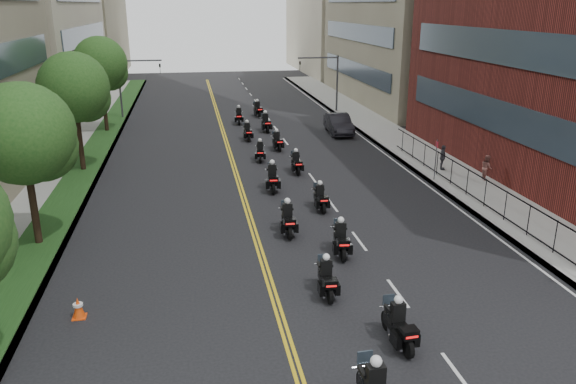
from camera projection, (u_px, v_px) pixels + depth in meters
name	position (u px, v px, depth m)	size (l,w,h in m)	color
sidewalk_right	(415.00, 151.00, 41.30)	(4.00, 90.00, 0.15)	gray
sidewalk_left	(74.00, 167.00, 37.34)	(4.00, 90.00, 0.15)	gray
grass_strip	(86.00, 165.00, 37.45)	(2.00, 90.00, 0.04)	#193A15
iron_fence	(495.00, 199.00, 28.73)	(0.05, 28.00, 1.50)	black
street_trees	(59.00, 108.00, 29.92)	(4.40, 38.40, 7.98)	#332416
traffic_signal_right	(328.00, 75.00, 55.61)	(4.09, 0.20, 5.60)	#3F3F44
traffic_signal_left	(130.00, 79.00, 52.47)	(4.09, 0.20, 5.60)	#3F3F44
motorcycle_1	(399.00, 326.00, 17.82)	(0.58, 2.28, 1.68)	black
motorcycle_2	(327.00, 279.00, 20.93)	(0.51, 2.19, 1.61)	black
motorcycle_3	(341.00, 240.00, 24.27)	(0.66, 2.31, 1.71)	black
motorcycle_4	(288.00, 220.00, 26.51)	(0.57, 2.36, 1.74)	black
motorcycle_5	(320.00, 198.00, 29.66)	(0.49, 2.14, 1.58)	black
motorcycle_6	(272.00, 178.00, 32.72)	(0.65, 2.47, 1.82)	black
motorcycle_7	(296.00, 163.00, 36.15)	(0.50, 2.17, 1.60)	black
motorcycle_8	(260.00, 152.00, 38.95)	(0.61, 2.13, 1.57)	black
motorcycle_9	(277.00, 142.00, 41.85)	(0.58, 2.17, 1.60)	black
motorcycle_10	(247.00, 132.00, 44.88)	(0.53, 2.20, 1.63)	black
motorcycle_11	(266.00, 123.00, 47.89)	(0.60, 2.46, 1.81)	black
motorcycle_12	(239.00, 116.00, 51.03)	(0.60, 2.32, 1.71)	black
motorcycle_13	(258.00, 110.00, 54.31)	(0.70, 2.29, 1.69)	black
parked_sedan	(339.00, 124.00, 47.15)	(1.73, 4.97, 1.64)	black
pedestrian_b	(487.00, 167.00, 34.22)	(0.75, 0.58, 1.54)	#88514A
pedestrian_c	(443.00, 157.00, 36.28)	(0.95, 0.40, 1.62)	#403F46
traffic_cone	(78.00, 308.00, 19.45)	(0.46, 0.46, 0.77)	#F2470C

